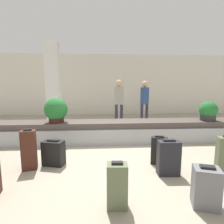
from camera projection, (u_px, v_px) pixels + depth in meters
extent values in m
plane|color=#9E937F|center=(117.00, 162.00, 3.49)|extent=(18.00, 18.00, 0.00)
cube|color=beige|center=(106.00, 85.00, 9.40)|extent=(18.00, 0.06, 3.20)
cube|color=#9E9EA3|center=(112.00, 134.00, 4.83)|extent=(8.14, 0.87, 0.40)
cube|color=#4C423D|center=(112.00, 124.00, 4.80)|extent=(7.81, 0.71, 0.16)
cube|color=silver|center=(53.00, 84.00, 6.81)|extent=(0.50, 0.50, 3.20)
cube|color=#472319|center=(29.00, 150.00, 3.14)|extent=(0.28, 0.22, 0.72)
cube|color=black|center=(28.00, 130.00, 3.08)|extent=(0.15, 0.09, 0.03)
cube|color=#5B6647|center=(117.00, 186.00, 2.14)|extent=(0.26, 0.20, 0.56)
cube|color=black|center=(117.00, 163.00, 2.10)|extent=(0.14, 0.07, 0.03)
cube|color=black|center=(54.00, 153.00, 3.34)|extent=(0.44, 0.32, 0.47)
cube|color=black|center=(53.00, 140.00, 3.30)|extent=(0.23, 0.13, 0.03)
cube|color=slate|center=(206.00, 187.00, 2.16)|extent=(0.37, 0.33, 0.50)
cube|color=black|center=(208.00, 167.00, 2.12)|extent=(0.19, 0.13, 0.03)
cube|color=black|center=(159.00, 150.00, 3.38)|extent=(0.34, 0.26, 0.53)
cube|color=black|center=(160.00, 136.00, 3.34)|extent=(0.18, 0.11, 0.03)
cube|color=#232328|center=(168.00, 158.00, 2.95)|extent=(0.37, 0.21, 0.59)
cube|color=black|center=(169.00, 140.00, 2.91)|extent=(0.20, 0.08, 0.03)
cylinder|color=#2D2D2D|center=(208.00, 117.00, 4.87)|extent=(0.40, 0.40, 0.17)
sphere|color=#236B2D|center=(208.00, 110.00, 4.84)|extent=(0.48, 0.48, 0.48)
cylinder|color=#381914|center=(56.00, 119.00, 4.58)|extent=(0.38, 0.38, 0.19)
sphere|color=#236B2D|center=(56.00, 109.00, 4.54)|extent=(0.60, 0.60, 0.60)
cylinder|color=#282833|center=(116.00, 115.00, 6.59)|extent=(0.11, 0.11, 0.84)
cylinder|color=#282833|center=(122.00, 115.00, 6.60)|extent=(0.11, 0.11, 0.84)
cube|color=gray|center=(119.00, 95.00, 6.49)|extent=(0.35, 0.24, 0.67)
sphere|color=tan|center=(119.00, 83.00, 6.42)|extent=(0.25, 0.25, 0.25)
cylinder|color=#282833|center=(142.00, 115.00, 6.81)|extent=(0.11, 0.11, 0.82)
cylinder|color=#282833|center=(147.00, 115.00, 6.82)|extent=(0.11, 0.11, 0.82)
cube|color=navy|center=(145.00, 96.00, 6.71)|extent=(0.36, 0.35, 0.65)
sphere|color=tan|center=(145.00, 84.00, 6.65)|extent=(0.24, 0.24, 0.24)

